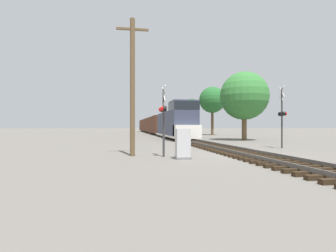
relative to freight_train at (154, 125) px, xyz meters
The scene contains 10 objects.
ground_plane 44.20m from the freight_train, 90.00° to the right, with size 400.00×400.00×0.00m, color #666059.
rail_track_bed 44.19m from the freight_train, 90.00° to the right, with size 2.60×160.00×0.31m.
freight_train is the anchor object (origin of this frame).
crossing_signal_near 44.43m from the freight_train, 96.07° to the right, with size 0.33×1.00×3.87m.
crossing_signal_far 40.58m from the freight_train, 82.93° to the right, with size 0.46×1.02×4.70m.
relay_cabinet 45.49m from the freight_train, 94.87° to the right, with size 0.77×0.61×1.54m.
utility_pole 44.02m from the freight_train, 98.28° to the right, with size 1.80×0.27×7.70m.
tree_far_right 30.40m from the freight_train, 76.15° to the right, with size 5.67×5.67×8.09m.
tree_mid_background 15.56m from the freight_train, 49.80° to the right, with size 4.90×4.90×9.06m.
tree_deep_background 14.14m from the freight_train, 36.28° to the left, with size 4.13×4.13×8.84m.
Camera 1 is at (-6.83, -14.12, 1.67)m, focal length 28.00 mm.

